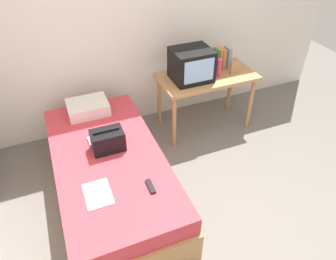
% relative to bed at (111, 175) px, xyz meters
% --- Properties ---
extents(ground_plane, '(8.00, 8.00, 0.00)m').
position_rel_bed_xyz_m(ground_plane, '(0.83, -0.76, -0.26)').
color(ground_plane, slate).
extents(wall_back, '(5.20, 0.10, 2.60)m').
position_rel_bed_xyz_m(wall_back, '(0.83, 1.24, 1.04)').
color(wall_back, silver).
rests_on(wall_back, ground).
extents(bed, '(1.00, 2.00, 0.52)m').
position_rel_bed_xyz_m(bed, '(0.00, 0.00, 0.00)').
color(bed, '#B27F4C').
rests_on(bed, ground).
extents(desk, '(1.16, 0.60, 0.73)m').
position_rel_bed_xyz_m(desk, '(1.39, 0.70, 0.38)').
color(desk, '#B27F4C').
rests_on(desk, ground).
extents(tv, '(0.44, 0.39, 0.36)m').
position_rel_bed_xyz_m(tv, '(1.17, 0.69, 0.65)').
color(tv, black).
rests_on(tv, desk).
extents(water_bottle, '(0.07, 0.07, 0.21)m').
position_rel_bed_xyz_m(water_bottle, '(1.50, 0.64, 0.57)').
color(water_bottle, '#E53372').
rests_on(water_bottle, desk).
extents(book_row, '(0.22, 0.17, 0.25)m').
position_rel_bed_xyz_m(book_row, '(1.64, 0.83, 0.59)').
color(book_row, '#337F47').
rests_on(book_row, desk).
extents(picture_frame, '(0.11, 0.02, 0.16)m').
position_rel_bed_xyz_m(picture_frame, '(1.72, 0.62, 0.55)').
color(picture_frame, '#9E754C').
rests_on(picture_frame, desk).
extents(pillow, '(0.43, 0.34, 0.13)m').
position_rel_bed_xyz_m(pillow, '(-0.02, 0.77, 0.33)').
color(pillow, silver).
rests_on(pillow, bed).
extents(handbag, '(0.30, 0.20, 0.22)m').
position_rel_bed_xyz_m(handbag, '(0.04, 0.08, 0.37)').
color(handbag, black).
rests_on(handbag, bed).
extents(magazine, '(0.21, 0.29, 0.01)m').
position_rel_bed_xyz_m(magazine, '(-0.18, -0.43, 0.27)').
color(magazine, white).
rests_on(magazine, bed).
extents(remote_dark, '(0.04, 0.16, 0.02)m').
position_rel_bed_xyz_m(remote_dark, '(0.24, -0.52, 0.28)').
color(remote_dark, black).
rests_on(remote_dark, bed).
extents(remote_silver, '(0.04, 0.14, 0.02)m').
position_rel_bed_xyz_m(remote_silver, '(-0.11, 0.24, 0.28)').
color(remote_silver, '#B7B7BC').
rests_on(remote_silver, bed).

